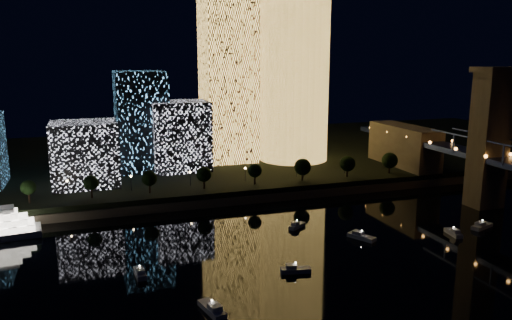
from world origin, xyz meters
The scene contains 9 objects.
ground centered at (0.00, 0.00, 0.00)m, with size 520.00×520.00×0.00m, color black.
far_bank centered at (0.00, 160.00, 2.50)m, with size 420.00×160.00×5.00m, color black.
seawall centered at (0.00, 82.00, 1.50)m, with size 420.00×6.00×3.00m, color #6B5E4C.
tower_cylindrical centered at (22.87, 128.40, 49.51)m, with size 34.00×34.00×88.77m.
tower_rectangular centered at (-6.97, 136.48, 42.11)m, with size 23.32×23.32×74.21m, color #EBB04B.
midrise_blocks centered at (-60.81, 122.74, 21.59)m, with size 100.69×48.34×42.46m.
motorboats centered at (-5.45, 8.79, 0.81)m, with size 117.48×82.41×2.78m.
esplanade_trees centered at (-17.03, 88.00, 10.47)m, with size 166.18×6.74×8.87m.
street_lamps centered at (-34.00, 94.00, 9.02)m, with size 132.70×0.70×5.65m.
Camera 1 is at (-68.65, -89.35, 53.26)m, focal length 35.00 mm.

